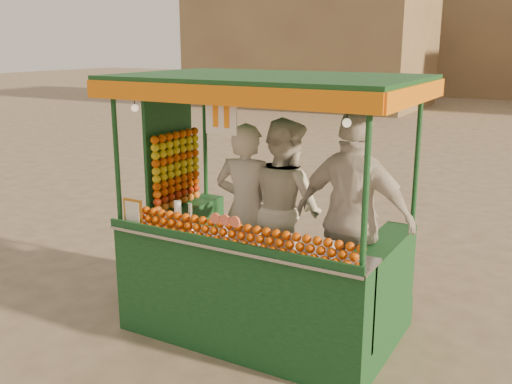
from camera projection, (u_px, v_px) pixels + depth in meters
The scene contains 7 objects.
ground at pixel (300, 341), 5.54m from camera, with size 90.00×90.00×0.00m, color brown.
building_left at pixel (311, 37), 25.93m from camera, with size 10.00×6.00×6.00m, color #907752.
building_center at pixel (509, 28), 30.88m from camera, with size 14.00×7.00×7.00m, color #907752.
juice_cart at pixel (255, 253), 5.56m from camera, with size 2.73×1.77×2.48m.
vendor_left at pixel (246, 210), 5.75m from camera, with size 0.69×0.51×1.73m.
vendor_middle at pixel (285, 207), 5.76m from camera, with size 1.08×1.01×1.78m.
vendor_right at pixel (354, 218), 5.15m from camera, with size 1.17×0.58×1.93m.
Camera 1 is at (2.10, -4.56, 2.77)m, focal length 40.73 mm.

